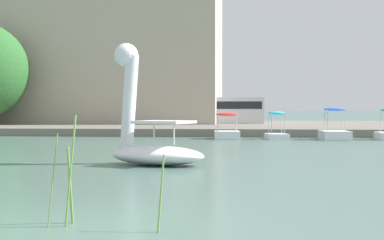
# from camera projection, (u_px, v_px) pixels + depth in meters

# --- Properties ---
(ground_plane) EXTENTS (655.21, 655.21, 0.00)m
(ground_plane) POSITION_uv_depth(u_px,v_px,m) (90.00, 227.00, 8.52)
(ground_plane) COLOR #47665B
(shore_bank_far) EXTENTS (153.91, 22.63, 0.44)m
(shore_bank_far) POSITION_uv_depth(u_px,v_px,m) (220.00, 127.00, 45.57)
(shore_bank_far) COLOR #6B665B
(shore_bank_far) RESTS_ON ground_plane
(swan_boat) EXTENTS (3.22, 2.41, 3.52)m
(swan_boat) POSITION_uv_depth(u_px,v_px,m) (150.00, 135.00, 17.75)
(swan_boat) COLOR white
(swan_boat) RESTS_ON ground_plane
(pedal_boat_red) EXTENTS (1.44, 2.21, 1.39)m
(pedal_boat_red) POSITION_uv_depth(u_px,v_px,m) (227.00, 131.00, 32.41)
(pedal_boat_red) COLOR white
(pedal_boat_red) RESTS_ON ground_plane
(pedal_boat_cyan) EXTENTS (1.29, 1.91, 1.45)m
(pedal_boat_cyan) POSITION_uv_depth(u_px,v_px,m) (277.00, 131.00, 32.01)
(pedal_boat_cyan) COLOR white
(pedal_boat_cyan) RESTS_ON ground_plane
(pedal_boat_blue) EXTENTS (1.44, 2.42, 1.65)m
(pedal_boat_blue) POSITION_uv_depth(u_px,v_px,m) (335.00, 131.00, 31.52)
(pedal_boat_blue) COLOR white
(pedal_boat_blue) RESTS_ON ground_plane
(parked_van) EXTENTS (4.59, 2.17, 1.95)m
(parked_van) POSITION_uv_depth(u_px,v_px,m) (233.00, 109.00, 46.10)
(parked_van) COLOR silver
(parked_van) RESTS_ON shore_bank_far
(apartment_block) EXTENTS (20.26, 9.15, 14.94)m
(apartment_block) POSITION_uv_depth(u_px,v_px,m) (91.00, 28.00, 48.84)
(apartment_block) COLOR #B2A893
(apartment_block) RESTS_ON shore_bank_far
(reed_clump_foreground) EXTENTS (3.72, 0.76, 1.54)m
(reed_clump_foreground) POSITION_uv_depth(u_px,v_px,m) (38.00, 185.00, 8.52)
(reed_clump_foreground) COLOR #669942
(reed_clump_foreground) RESTS_ON ground_plane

